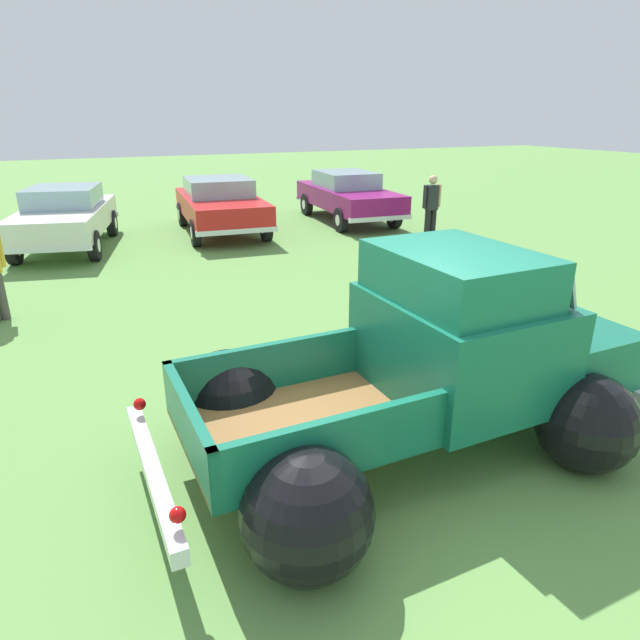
{
  "coord_description": "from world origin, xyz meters",
  "views": [
    {
      "loc": [
        -2.53,
        -3.79,
        3.05
      ],
      "look_at": [
        0.0,
        1.75,
        0.74
      ],
      "focal_mm": 30.76,
      "sensor_mm": 36.0,
      "label": 1
    }
  ],
  "objects_px": {
    "show_car_0": "(65,216)",
    "show_car_2": "(348,194)",
    "show_car_1": "(220,203)",
    "vintage_pickup_truck": "(434,372)",
    "spectator_1": "(432,204)"
  },
  "relations": [
    {
      "from": "show_car_0",
      "to": "show_car_2",
      "type": "bearing_deg",
      "value": 105.74
    },
    {
      "from": "show_car_1",
      "to": "show_car_2",
      "type": "height_order",
      "value": "same"
    },
    {
      "from": "show_car_0",
      "to": "vintage_pickup_truck",
      "type": "bearing_deg",
      "value": 28.9
    },
    {
      "from": "vintage_pickup_truck",
      "to": "show_car_1",
      "type": "xyz_separation_m",
      "value": [
        0.79,
        10.75,
        0.03
      ]
    },
    {
      "from": "show_car_0",
      "to": "show_car_2",
      "type": "xyz_separation_m",
      "value": [
        7.69,
        0.39,
        0.0
      ]
    },
    {
      "from": "show_car_0",
      "to": "spectator_1",
      "type": "height_order",
      "value": "spectator_1"
    },
    {
      "from": "vintage_pickup_truck",
      "to": "show_car_1",
      "type": "relative_size",
      "value": 1.03
    },
    {
      "from": "show_car_0",
      "to": "show_car_1",
      "type": "height_order",
      "value": "same"
    },
    {
      "from": "show_car_2",
      "to": "show_car_0",
      "type": "bearing_deg",
      "value": -82.64
    },
    {
      "from": "vintage_pickup_truck",
      "to": "show_car_1",
      "type": "distance_m",
      "value": 10.78
    },
    {
      "from": "vintage_pickup_truck",
      "to": "show_car_2",
      "type": "height_order",
      "value": "vintage_pickup_truck"
    },
    {
      "from": "show_car_0",
      "to": "show_car_2",
      "type": "relative_size",
      "value": 0.96
    },
    {
      "from": "show_car_0",
      "to": "spectator_1",
      "type": "relative_size",
      "value": 2.77
    },
    {
      "from": "vintage_pickup_truck",
      "to": "show_car_0",
      "type": "bearing_deg",
      "value": 105.01
    },
    {
      "from": "vintage_pickup_truck",
      "to": "show_car_2",
      "type": "distance_m",
      "value": 11.83
    }
  ]
}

